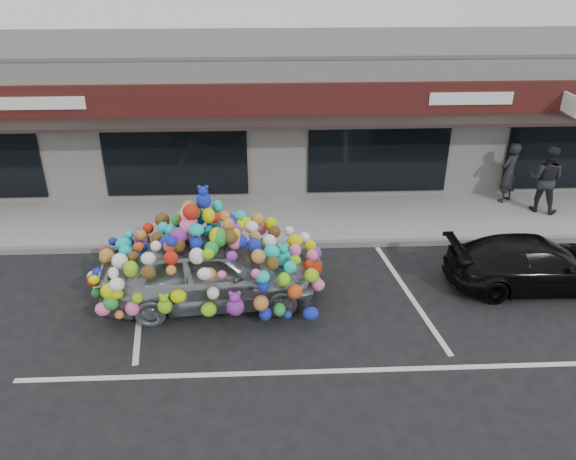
{
  "coord_description": "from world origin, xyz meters",
  "views": [
    {
      "loc": [
        -0.4,
        -10.3,
        7.02
      ],
      "look_at": [
        0.12,
        1.4,
        1.07
      ],
      "focal_mm": 35.0,
      "sensor_mm": 36.0,
      "label": 1
    }
  ],
  "objects_px": {
    "toy_car": "(209,263)",
    "black_sedan": "(535,263)",
    "pedestrian_b": "(545,179)",
    "pedestrian_a": "(509,173)"
  },
  "relations": [
    {
      "from": "toy_car",
      "to": "pedestrian_a",
      "type": "xyz_separation_m",
      "value": [
        8.41,
        4.7,
        0.1
      ]
    },
    {
      "from": "toy_car",
      "to": "pedestrian_a",
      "type": "relative_size",
      "value": 2.75
    },
    {
      "from": "toy_car",
      "to": "black_sedan",
      "type": "bearing_deg",
      "value": -92.24
    },
    {
      "from": "black_sedan",
      "to": "toy_car",
      "type": "bearing_deg",
      "value": 91.79
    },
    {
      "from": "pedestrian_b",
      "to": "toy_car",
      "type": "bearing_deg",
      "value": 57.03
    },
    {
      "from": "black_sedan",
      "to": "pedestrian_b",
      "type": "relative_size",
      "value": 2.05
    },
    {
      "from": "toy_car",
      "to": "pedestrian_b",
      "type": "bearing_deg",
      "value": -70.9
    },
    {
      "from": "pedestrian_a",
      "to": "toy_car",
      "type": "bearing_deg",
      "value": -7.04
    },
    {
      "from": "pedestrian_a",
      "to": "black_sedan",
      "type": "bearing_deg",
      "value": 39.8
    },
    {
      "from": "toy_car",
      "to": "pedestrian_a",
      "type": "distance_m",
      "value": 9.64
    }
  ]
}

